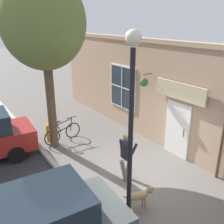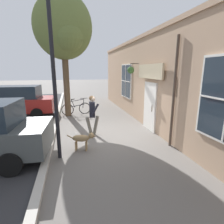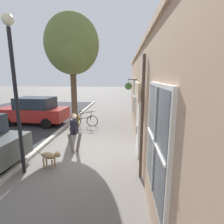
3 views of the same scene
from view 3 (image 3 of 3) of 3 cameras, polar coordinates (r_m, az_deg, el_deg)
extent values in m
plane|color=#66605B|center=(7.42, -8.94, -12.96)|extent=(90.00, 90.00, 0.00)
cube|color=#B2ADA3|center=(8.07, -23.21, -11.27)|extent=(0.20, 28.00, 0.12)
cube|color=tan|center=(6.69, 10.52, 2.52)|extent=(0.30, 18.00, 4.07)
cube|color=tan|center=(6.69, 11.23, 20.69)|extent=(0.42, 18.00, 0.16)
cube|color=white|center=(7.10, 8.67, -5.05)|extent=(0.10, 1.10, 2.10)
cube|color=#232D38|center=(7.11, 8.42, -5.43)|extent=(0.03, 0.90, 1.90)
cylinder|color=#47382D|center=(6.76, 8.13, -5.89)|extent=(0.03, 0.03, 0.30)
cube|color=beige|center=(6.82, 8.21, 7.13)|extent=(0.08, 2.20, 0.60)
cylinder|color=#47382D|center=(5.14, 9.81, -2.49)|extent=(0.09, 0.09, 3.66)
cylinder|color=#47382D|center=(8.33, 6.71, 10.51)|extent=(0.44, 0.04, 0.04)
cylinder|color=#47382D|center=(8.33, 5.43, 9.29)|extent=(0.01, 0.01, 0.34)
cone|color=#2D2823|center=(8.34, 5.40, 7.78)|extent=(0.32, 0.32, 0.18)
sphere|color=#3D6B33|center=(8.33, 5.41, 8.40)|extent=(0.34, 0.34, 0.34)
cube|color=white|center=(10.27, 7.37, 5.27)|extent=(0.08, 1.82, 2.02)
cube|color=#232D38|center=(10.27, 7.20, 5.27)|extent=(0.03, 1.70, 1.90)
cube|color=white|center=(10.27, 7.09, 5.27)|extent=(0.04, 0.04, 1.90)
cube|color=white|center=(10.27, 7.09, 5.27)|extent=(0.04, 1.70, 0.04)
cube|color=white|center=(3.17, 14.58, -9.46)|extent=(0.08, 1.82, 2.02)
cube|color=#232D38|center=(3.17, 14.04, -9.47)|extent=(0.03, 1.70, 1.90)
cube|color=white|center=(3.16, 13.68, -9.48)|extent=(0.04, 0.04, 1.90)
cube|color=white|center=(3.16, 13.68, -9.48)|extent=(0.04, 1.70, 0.04)
cylinder|color=#6B665B|center=(7.43, -10.83, -9.70)|extent=(0.30, 0.16, 0.80)
cylinder|color=#6B665B|center=(7.39, -13.19, -9.93)|extent=(0.30, 0.16, 0.80)
cube|color=black|center=(7.19, -12.24, -4.76)|extent=(0.26, 0.36, 0.57)
sphere|color=beige|center=(7.08, -12.24, -1.41)|extent=(0.22, 0.22, 0.22)
sphere|color=brown|center=(7.08, -12.47, -1.23)|extent=(0.21, 0.21, 0.21)
cylinder|color=black|center=(7.41, -11.85, -4.21)|extent=(0.17, 0.10, 0.57)
cylinder|color=black|center=(6.94, -12.20, -5.13)|extent=(0.33, 0.12, 0.52)
ellipsoid|color=#997A51|center=(6.49, -19.97, -13.27)|extent=(0.61, 0.37, 0.22)
cylinder|color=#997A51|center=(6.56, -18.18, -15.36)|extent=(0.06, 0.06, 0.32)
cylinder|color=#997A51|center=(6.45, -18.97, -15.88)|extent=(0.06, 0.06, 0.32)
cylinder|color=#997A51|center=(6.75, -20.61, -14.74)|extent=(0.06, 0.06, 0.32)
cylinder|color=#997A51|center=(6.65, -21.43, -15.23)|extent=(0.06, 0.06, 0.32)
sphere|color=#997A51|center=(6.27, -17.46, -13.14)|extent=(0.19, 0.19, 0.19)
cone|color=#997A51|center=(6.22, -16.59, -13.50)|extent=(0.12, 0.11, 0.09)
cone|color=#997A51|center=(6.27, -17.32, -12.23)|extent=(0.06, 0.06, 0.07)
cone|color=#997A51|center=(6.20, -17.86, -12.56)|extent=(0.06, 0.06, 0.07)
cylinder|color=#997A51|center=(6.68, -22.54, -12.25)|extent=(0.21, 0.08, 0.14)
cylinder|color=brown|center=(10.63, -12.26, 4.94)|extent=(0.34, 0.34, 3.76)
ellipsoid|color=olive|center=(10.71, -12.98, 20.79)|extent=(3.05, 2.74, 3.35)
sphere|color=olive|center=(10.05, -12.62, 18.36)|extent=(1.70, 1.70, 1.70)
torus|color=black|center=(10.96, -6.47, -2.93)|extent=(0.71, 0.07, 0.70)
torus|color=black|center=(11.03, -11.89, -3.01)|extent=(0.71, 0.07, 0.70)
cylinder|color=black|center=(10.93, -9.22, -1.96)|extent=(0.98, 0.20, 0.16)
cylinder|color=black|center=(10.92, -10.20, -1.26)|extent=(0.21, 0.07, 0.48)
cylinder|color=black|center=(10.86, -9.01, -0.32)|extent=(0.83, 0.17, 0.13)
cylinder|color=black|center=(10.88, -6.92, -1.31)|extent=(0.13, 0.06, 0.58)
cylinder|color=black|center=(10.82, -6.77, 0.24)|extent=(0.46, 0.05, 0.03)
ellipsoid|color=black|center=(10.86, -10.25, 0.08)|extent=(0.26, 0.14, 0.09)
cube|color=maroon|center=(12.41, -24.28, -0.48)|extent=(4.42, 2.07, 0.76)
cube|color=#1E2833|center=(12.17, -23.71, 2.80)|extent=(2.34, 1.71, 0.68)
cylinder|color=black|center=(12.58, -31.41, -2.79)|extent=(0.63, 0.22, 0.62)
cylinder|color=black|center=(13.93, -26.86, -1.07)|extent=(0.63, 0.22, 0.62)
cylinder|color=black|center=(11.08, -20.71, -3.57)|extent=(0.63, 0.22, 0.62)
cylinder|color=black|center=(12.60, -16.88, -1.54)|extent=(0.63, 0.22, 0.62)
cylinder|color=black|center=(7.86, -29.44, -10.50)|extent=(0.63, 0.22, 0.62)
cylinder|color=black|center=(5.98, -28.57, 1.89)|extent=(0.11, 0.11, 4.41)
sphere|color=beige|center=(6.11, -30.95, 24.52)|extent=(0.32, 0.32, 0.32)
cylinder|color=gold|center=(11.43, -11.23, -2.57)|extent=(0.20, 0.20, 0.62)
sphere|color=gold|center=(11.35, -11.30, -0.81)|extent=(0.20, 0.20, 0.20)
cylinder|color=gold|center=(11.46, -11.81, -2.41)|extent=(0.10, 0.07, 0.07)
cylinder|color=gold|center=(11.40, -10.65, -2.44)|extent=(0.10, 0.07, 0.07)
camera|label=1|loc=(6.72, -78.60, 18.50)|focal=40.00mm
camera|label=2|loc=(2.86, -86.73, -9.26)|focal=28.00mm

